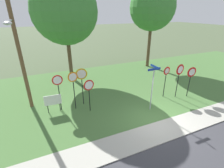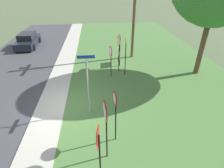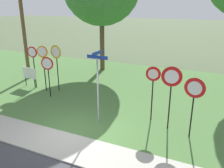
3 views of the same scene
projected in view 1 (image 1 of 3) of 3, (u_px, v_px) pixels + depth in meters
ground_plane at (157, 122)px, 10.17m from camera, size 160.00×160.00×0.00m
sidewalk_strip at (165, 130)px, 9.48m from camera, size 44.00×1.60×0.06m
grass_median at (116, 86)px, 15.18m from camera, size 44.00×12.00×0.04m
stop_sign_near_left at (82, 79)px, 11.27m from camera, size 0.79×0.13×2.78m
stop_sign_near_right at (58, 86)px, 10.59m from camera, size 0.67×0.11×2.61m
stop_sign_far_left at (73, 83)px, 10.74m from camera, size 0.67×0.16×2.75m
stop_sign_far_center at (89, 89)px, 10.62m from camera, size 0.71×0.17×2.31m
yield_sign_near_left at (180, 73)px, 12.30m from camera, size 0.82×0.13×2.72m
yield_sign_near_right at (191, 75)px, 12.48m from camera, size 0.78×0.13×2.46m
yield_sign_far_left at (166, 75)px, 12.43m from camera, size 0.64×0.12×2.52m
street_name_post at (153, 85)px, 10.72m from camera, size 0.96×0.82×3.19m
utility_pole at (18, 45)px, 9.91m from camera, size 2.10×2.46×8.10m
notice_board at (53, 101)px, 10.87m from camera, size 1.10×0.08×1.25m
oak_tree_left at (65, 11)px, 14.19m from camera, size 5.76×5.76×9.16m
oak_tree_right at (152, 8)px, 17.81m from camera, size 4.96×4.96×9.15m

